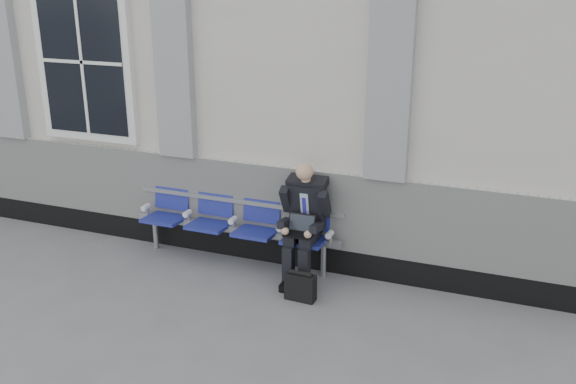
% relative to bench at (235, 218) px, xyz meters
% --- Properties ---
extents(station_building, '(14.40, 4.40, 4.49)m').
position_rel_bench_xyz_m(station_building, '(-2.40, 2.15, 1.67)').
color(station_building, beige).
rests_on(station_building, ground).
extents(bench, '(2.60, 0.47, 0.91)m').
position_rel_bench_xyz_m(bench, '(0.00, 0.00, 0.00)').
color(bench, '#9EA0A3').
rests_on(bench, ground).
extents(businessman, '(0.54, 0.72, 1.36)m').
position_rel_bench_xyz_m(businessman, '(0.90, -0.13, 0.19)').
color(businessman, black).
rests_on(businessman, ground).
extents(briefcase, '(0.33, 0.15, 0.33)m').
position_rel_bench_xyz_m(briefcase, '(1.04, -0.62, -0.40)').
color(briefcase, black).
rests_on(briefcase, ground).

